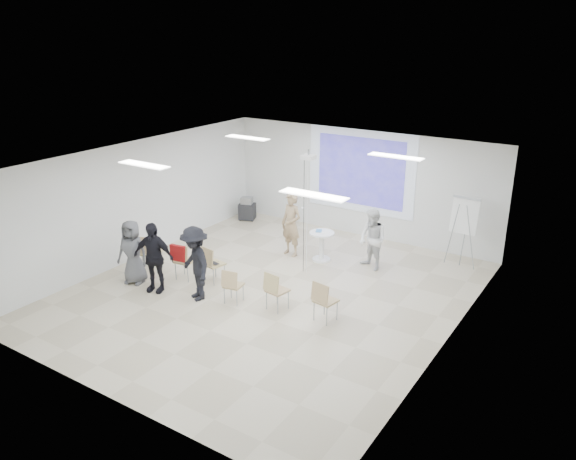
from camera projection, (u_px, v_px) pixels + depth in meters
The scene contains 30 objects.
floor at pixel (269, 295), 12.58m from camera, with size 8.00×9.00×0.10m, color beige.
ceiling at pixel (267, 159), 11.52m from camera, with size 8.00×9.00×0.10m, color white.
wall_back at pixel (361, 183), 15.64m from camera, with size 8.00×0.10×3.00m, color silver.
wall_left at pixel (136, 200), 14.12m from camera, with size 0.10×9.00×3.00m, color silver.
wall_right at pixel (454, 272), 9.98m from camera, with size 0.10×9.00×3.00m, color silver.
projection_halo at pixel (361, 171), 15.47m from camera, with size 3.20×0.01×2.30m, color silver.
projection_image at pixel (360, 171), 15.46m from camera, with size 2.60×0.01×1.90m, color #3A33AE.
pedestal_table at pixel (322, 244), 14.16m from camera, with size 0.83×0.83×0.78m.
player_left at pixel (291, 220), 14.36m from camera, with size 0.69×0.46×1.88m, color tan.
player_right at pixel (373, 236), 13.53m from camera, with size 0.81×0.65×1.69m, color white.
controller_left at pixel (302, 208), 14.36m from camera, with size 0.04×0.11×0.04m, color silver.
controller_right at pixel (371, 221), 13.72m from camera, with size 0.04×0.13×0.04m, color silver.
chair_far_left at pixel (150, 250), 13.48m from camera, with size 0.58×0.60×0.92m.
chair_left_mid at pixel (183, 259), 13.04m from camera, with size 0.48×0.50×0.90m.
chair_left_inner at pixel (211, 262), 12.90m from camera, with size 0.48×0.51×0.88m.
chair_center at pixel (232, 284), 11.92m from camera, with size 0.43×0.46×0.79m.
chair_right_inner at pixel (275, 288), 11.62m from camera, with size 0.46×0.49×0.86m.
chair_right_far at pixel (323, 298), 11.16m from camera, with size 0.48×0.50×0.88m.
red_jacket at pixel (178, 253), 12.86m from camera, with size 0.39×0.09×0.38m, color maroon.
laptop at pixel (215, 262), 12.98m from camera, with size 0.32×0.23×0.03m, color black.
audience_left at pixel (153, 252), 12.37m from camera, with size 1.08×0.65×1.85m, color black.
audience_mid at pixel (195, 259), 11.98m from camera, with size 1.22×0.66×1.88m, color black.
audience_outer at pixel (132, 248), 12.80m from camera, with size 0.82×0.54×1.69m, color #5B5C60.
flipchart_easel at pixel (465, 216), 13.51m from camera, with size 0.77×0.58×1.79m.
av_cart at pixel (247, 209), 17.22m from camera, with size 0.58×0.53×0.72m.
ceiling_projector at pixel (308, 163), 12.77m from camera, with size 0.30×0.25×3.00m.
fluor_panel_nw at pixel (247, 138), 14.15m from camera, with size 1.20×0.30×0.02m, color white.
fluor_panel_ne at pixel (396, 156), 12.11m from camera, with size 1.20×0.30×0.02m, color white.
fluor_panel_sw at pixel (144, 165), 11.39m from camera, with size 1.20×0.30×0.02m, color white.
fluor_panel_se at pixel (314, 195), 9.35m from camera, with size 1.20×0.30×0.02m, color white.
Camera 1 is at (6.53, -9.27, 5.61)m, focal length 35.00 mm.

